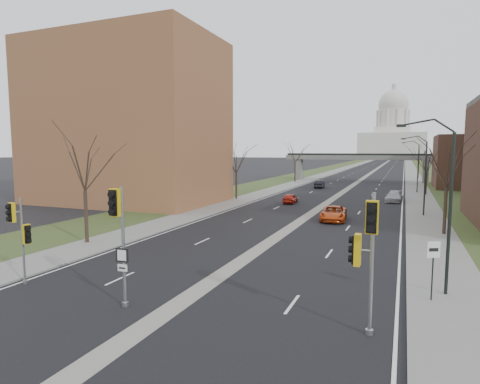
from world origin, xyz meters
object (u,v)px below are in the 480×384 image
Objects in this scene: car_right_near at (333,213)px; car_right_mid at (394,197)px; speed_limit_sign at (433,260)px; car_left_far at (320,184)px; signal_pole_left at (20,229)px; signal_pole_right at (366,243)px; signal_pole_median at (119,225)px; car_left_near at (290,198)px.

car_right_mid is (5.44, 18.41, -0.02)m from car_right_near.
speed_limit_sign is 22.42m from car_right_near.
car_right_near is 19.19m from car_right_mid.
car_left_far is 36.01m from car_right_near.
signal_pole_right is (17.53, 0.81, 0.61)m from signal_pole_left.
signal_pole_median reaches higher than car_right_mid.
signal_pole_right reaches higher than speed_limit_sign.
car_left_far is 21.58m from car_right_mid.
signal_pole_left reaches higher than car_right_near.
signal_pole_left reaches higher than speed_limit_sign.
speed_limit_sign reaches higher than car_right_mid.
car_left_near is 0.76× the size of car_right_mid.
signal_pole_left is at bearing 170.89° from speed_limit_sign.
signal_pole_median is 46.91m from car_right_mid.
car_right_mid is (13.75, -16.63, 0.01)m from car_left_far.
speed_limit_sign reaches higher than car_left_far.
car_right_mid is at bearing 68.45° from car_right_near.
car_left_far reaches higher than car_left_near.
signal_pole_median is 27.84m from car_right_near.
speed_limit_sign is 39.41m from car_right_mid.
car_left_far is at bearing 104.00° from signal_pole_right.
speed_limit_sign is 0.66× the size of car_left_far.
car_left_near is 0.88× the size of car_left_far.
signal_pole_median is (7.00, -0.63, 0.82)m from signal_pole_left.
signal_pole_median is at bearing -179.31° from speed_limit_sign.
car_right_mid is (10.63, 45.58, -3.18)m from signal_pole_median.
speed_limit_sign is at bearing -74.11° from car_right_near.
speed_limit_sign is 0.53× the size of car_right_near.
signal_pole_right reaches higher than car_left_far.
signal_pole_right is at bearing 15.33° from signal_pole_left.
signal_pole_right is at bearing 99.84° from car_left_far.
signal_pole_right is 39.57m from car_left_near.
car_right_near is (7.69, -11.50, 0.10)m from car_left_near.
car_right_mid is at bearing 126.76° from car_left_far.
car_left_far is (-0.62, 23.53, 0.07)m from car_left_near.
signal_pole_median reaches higher than car_left_far.
signal_pole_left is 17.56m from signal_pole_right.
car_left_far is (-16.32, 55.93, -1.37)m from speed_limit_sign.
speed_limit_sign reaches higher than car_right_near.
car_left_far is 0.81× the size of car_right_near.
car_left_near is (-15.71, 32.40, -1.44)m from speed_limit_sign.
car_right_near is (5.19, 27.17, -3.16)m from signal_pole_median.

